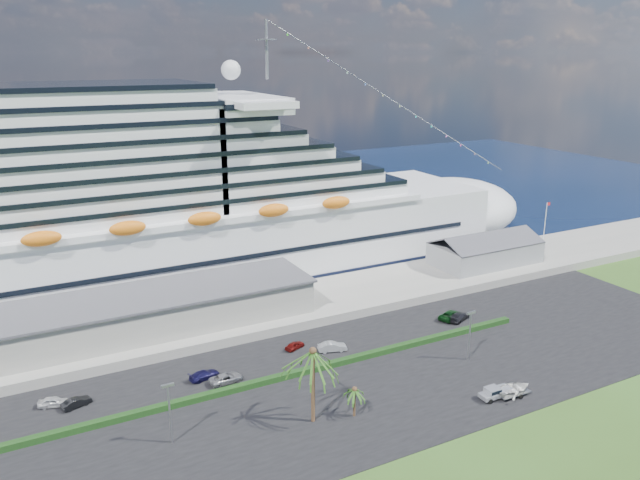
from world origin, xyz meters
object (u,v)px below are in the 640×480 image
boat_trailer (514,389)px  cruise_ship (125,213)px  parked_car_3 (204,375)px  pickup_truck (495,392)px

boat_trailer → cruise_ship: bearing=120.4°
parked_car_3 → boat_trailer: size_ratio=0.74×
pickup_truck → cruise_ship: bearing=119.0°
parked_car_3 → pickup_truck: pickup_truck is taller
parked_car_3 → pickup_truck: bearing=-135.9°
parked_car_3 → boat_trailer: bearing=-134.9°
cruise_ship → pickup_truck: cruise_ship is taller
cruise_ship → parked_car_3: cruise_ship is taller
parked_car_3 → pickup_truck: (35.03, -24.57, 0.30)m
pickup_truck → parked_car_3: bearing=145.0°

